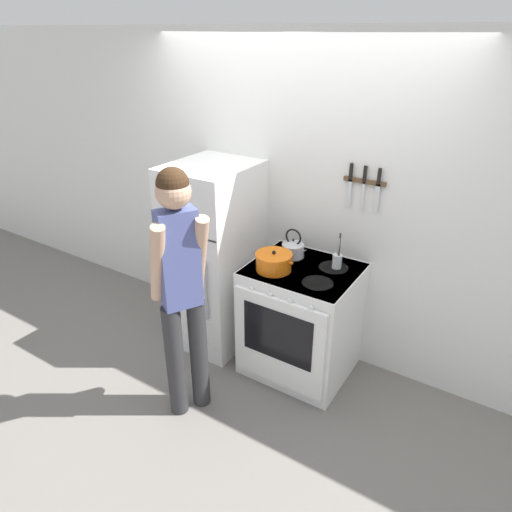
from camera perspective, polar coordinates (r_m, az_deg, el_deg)
name	(u,v)px	position (r m, az deg, el deg)	size (l,w,h in m)	color
ground_plane	(287,333)	(4.27, 3.90, -9.63)	(14.00, 14.00, 0.00)	slate
wall_back	(294,202)	(3.70, 4.73, 6.80)	(10.00, 0.06, 2.55)	silver
refrigerator	(215,257)	(3.85, -5.21, -0.15)	(0.61, 0.73, 1.59)	white
stove_range	(299,321)	(3.62, 5.45, -8.03)	(0.80, 0.73, 0.92)	white
dutch_oven_pot	(274,262)	(3.35, 2.23, -0.72)	(0.31, 0.27, 0.16)	orange
tea_kettle	(293,248)	(3.55, 4.67, 0.98)	(0.22, 0.17, 0.23)	silver
utensil_jar	(337,260)	(3.43, 10.12, -0.45)	(0.07, 0.07, 0.28)	silver
person	(181,285)	(2.99, -9.34, -3.62)	(0.41, 0.45, 1.81)	#2D2D30
wall_knife_strip	(364,181)	(3.35, 13.39, 9.06)	(0.31, 0.03, 0.34)	brown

